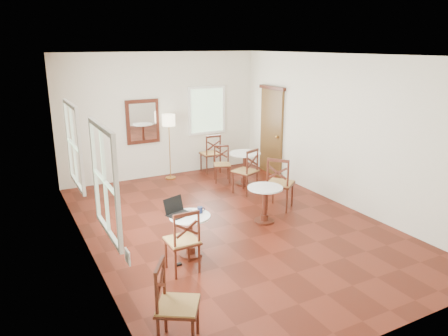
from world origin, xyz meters
name	(u,v)px	position (x,y,z in m)	size (l,w,h in m)	color
ground	(232,225)	(0.00, 0.00, 0.00)	(7.00, 7.00, 0.00)	#551A0E
room_shell	(222,120)	(-0.06, 0.27, 1.89)	(5.02, 7.02, 3.01)	silver
cafe_table_near	(190,231)	(-1.14, -0.72, 0.41)	(0.63, 0.63, 0.67)	#481E12
cafe_table_mid	(265,200)	(0.59, -0.17, 0.42)	(0.64, 0.64, 0.68)	#481E12
cafe_table_back	(245,165)	(1.40, 1.90, 0.47)	(0.72, 0.72, 0.76)	#481E12
chair_near_a	(183,241)	(-1.43, -1.12, 0.48)	(0.45, 0.45, 0.97)	#481E12
chair_near_b	(176,305)	(-2.10, -2.53, 0.48)	(0.62, 0.62, 0.97)	#481E12
chair_mid_a	(246,171)	(1.12, 1.37, 0.50)	(0.60, 0.60, 1.00)	#481E12
chair_mid_b	(280,183)	(1.22, 0.25, 0.53)	(0.69, 0.69, 1.07)	#481E12
chair_back_a	(211,153)	(1.15, 3.16, 0.49)	(0.47, 0.47, 0.99)	#481E12
chair_back_b	(222,164)	(1.05, 2.37, 0.43)	(0.51, 0.51, 0.85)	#481E12
floor_lamp	(169,125)	(0.04, 3.15, 1.34)	(0.31, 0.31, 1.58)	#BF8C3F
laptop	(177,210)	(-1.29, -0.58, 0.73)	(0.43, 0.39, 0.25)	black
mouse	(193,212)	(-1.06, -0.65, 0.68)	(0.09, 0.06, 0.03)	black
navy_mug	(200,210)	(-0.95, -0.71, 0.72)	(0.13, 0.08, 0.10)	#101938
water_glass	(190,213)	(-1.13, -0.73, 0.71)	(0.06, 0.06, 0.09)	white
power_adapter	(179,264)	(-1.43, -0.94, 0.02)	(0.09, 0.05, 0.03)	black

